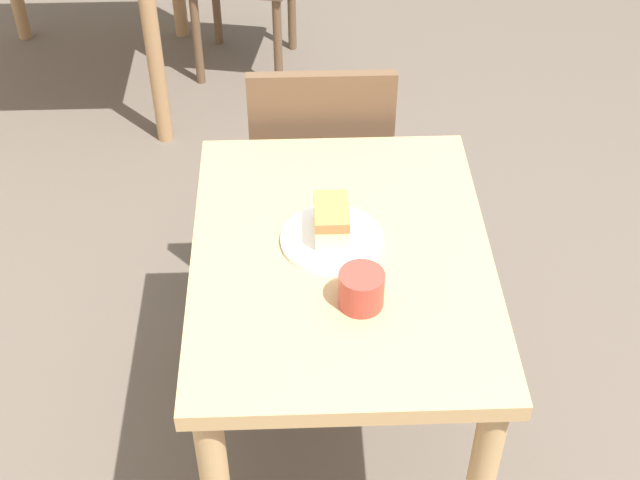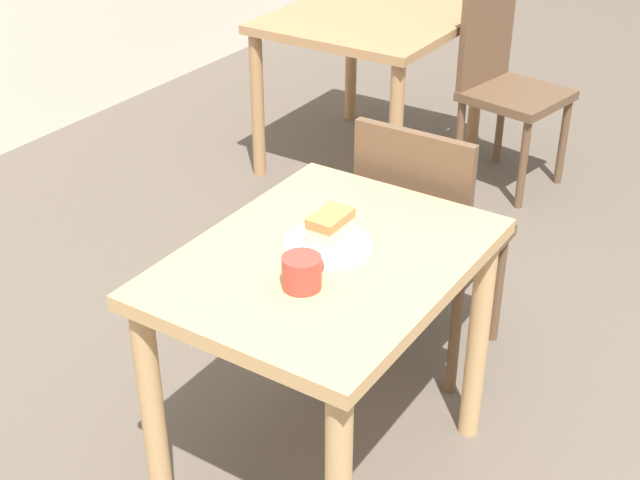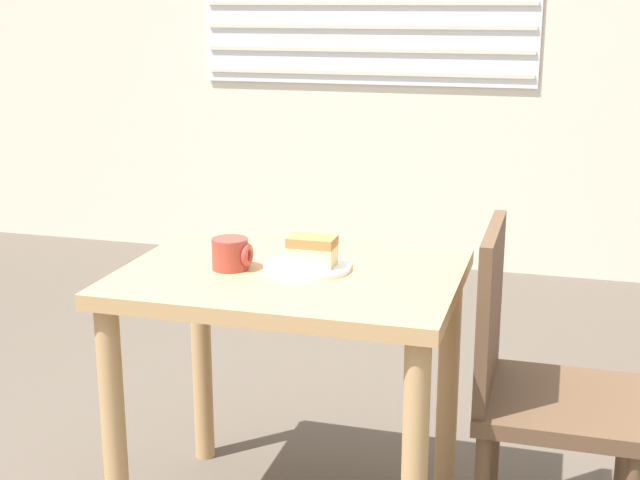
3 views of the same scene
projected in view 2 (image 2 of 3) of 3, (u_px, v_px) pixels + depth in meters
The scene contains 7 objects.
dining_table_near at pixel (326, 299), 2.26m from camera, with size 0.85×0.65×0.72m.
dining_table_far at pixel (372, 38), 4.07m from camera, with size 0.93×0.82×0.72m.
chair_near_window at pixel (426, 235), 2.78m from camera, with size 0.40×0.40×0.86m.
chair_far_corner at pixel (505, 83), 3.96m from camera, with size 0.46×0.46×0.86m.
plate at pixel (328, 244), 2.23m from camera, with size 0.23×0.23×0.01m.
cake_slice at pixel (330, 227), 2.21m from camera, with size 0.12×0.07×0.07m.
coffee_mug at pixel (303, 272), 2.05m from camera, with size 0.10×0.09×0.08m.
Camera 2 is at (-1.47, -0.53, 1.85)m, focal length 50.00 mm.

